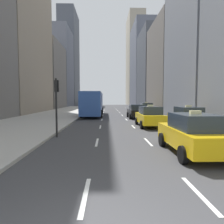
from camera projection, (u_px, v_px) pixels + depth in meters
sidewalk_left at (57, 114)px, 29.60m from camera, size 8.00×66.00×0.15m
lane_markings at (124, 117)px, 25.88m from camera, size 5.72×56.00×0.01m
building_row_left at (40, 37)px, 42.84m from camera, size 6.00×83.00×37.67m
building_row_right at (151, 59)px, 52.09m from camera, size 6.00×86.65×35.83m
taxi_lead at (146, 108)px, 32.59m from camera, size 2.02×4.40×1.87m
taxi_second at (187, 117)px, 16.00m from camera, size 2.02×4.40×1.87m
taxi_third at (193, 133)px, 8.51m from camera, size 2.02×4.40×1.87m
taxi_fourth at (150, 116)px, 16.98m from camera, size 2.02×4.40×1.87m
sedan_black_near at (136, 111)px, 24.62m from camera, size 2.02×4.66×1.69m
city_bus at (93, 103)px, 28.24m from camera, size 2.80×11.61×3.25m
traffic_light_pole at (57, 98)px, 12.26m from camera, size 0.24×0.42×3.60m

